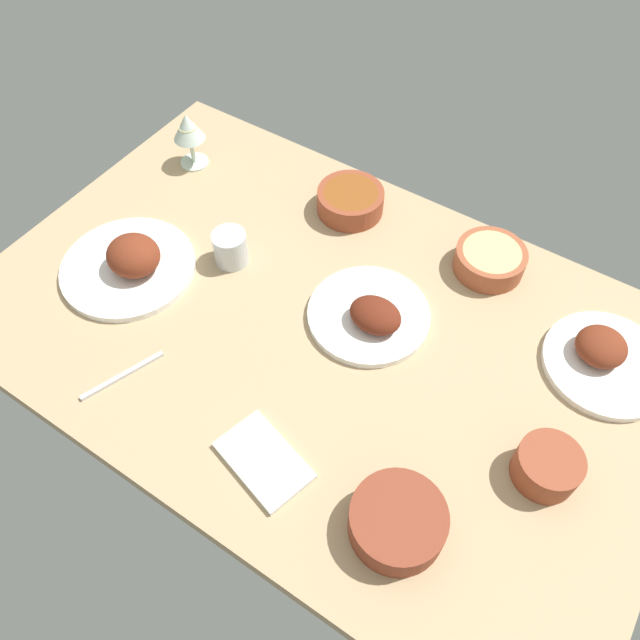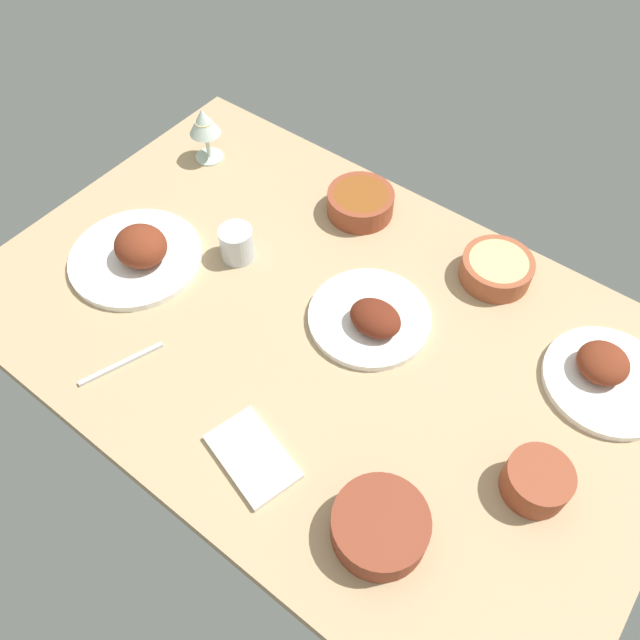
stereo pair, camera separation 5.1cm
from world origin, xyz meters
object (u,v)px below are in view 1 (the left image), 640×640
at_px(bowl_soup, 350,200).
at_px(fork_loose, 123,376).
at_px(plate_far_side, 130,263).
at_px(wine_glass, 188,130).
at_px(bowl_sauce, 548,466).
at_px(folded_napkin, 264,460).
at_px(water_tumbler, 230,248).
at_px(bowl_potatoes, 490,259).
at_px(plate_center_main, 371,315).
at_px(plate_near_viewer, 605,358).
at_px(bowl_pasta, 398,521).

height_order(bowl_soup, fork_loose, bowl_soup).
relative_size(plate_far_side, wine_glass, 2.06).
distance_m(bowl_sauce, folded_napkin, 0.48).
height_order(wine_glass, water_tumbler, wine_glass).
bearing_deg(plate_far_side, wine_glass, 109.02).
bearing_deg(folded_napkin, water_tumbler, 134.67).
bearing_deg(fork_loose, plate_far_side, -120.68).
bearing_deg(bowl_soup, water_tumbler, -115.85).
distance_m(wine_glass, fork_loose, 0.63).
bearing_deg(bowl_potatoes, bowl_soup, -178.28).
height_order(plate_far_side, fork_loose, plate_far_side).
distance_m(plate_center_main, bowl_sauce, 0.43).
bearing_deg(plate_center_main, water_tumbler, -175.86).
bearing_deg(plate_near_viewer, wine_glass, 178.73).
bearing_deg(fork_loose, bowl_soup, -171.05).
bearing_deg(plate_far_side, bowl_potatoes, 33.89).
distance_m(bowl_potatoes, bowl_soup, 0.34).
bearing_deg(plate_near_viewer, plate_center_main, -159.85).
relative_size(water_tumbler, folded_napkin, 0.46).
xyz_separation_m(bowl_pasta, folded_napkin, (-0.25, -0.03, -0.03)).
bearing_deg(fork_loose, plate_center_main, 159.02).
relative_size(plate_far_side, water_tumbler, 3.75).
height_order(plate_center_main, wine_glass, wine_glass).
bearing_deg(folded_napkin, bowl_pasta, 5.89).
bearing_deg(water_tumbler, bowl_soup, 64.15).
bearing_deg(plate_near_viewer, plate_far_side, -160.69).
bearing_deg(folded_napkin, wine_glass, 138.50).
bearing_deg(water_tumbler, plate_far_side, -138.26).
distance_m(plate_near_viewer, bowl_soup, 0.64).
height_order(bowl_pasta, wine_glass, wine_glass).
bearing_deg(plate_near_viewer, water_tumbler, -166.66).
distance_m(bowl_potatoes, wine_glass, 0.76).
relative_size(plate_center_main, fork_loose, 1.46).
distance_m(wine_glass, folded_napkin, 0.83).
xyz_separation_m(plate_near_viewer, bowl_potatoes, (-0.29, 0.10, 0.01)).
distance_m(plate_near_viewer, water_tumbler, 0.79).
distance_m(plate_center_main, wine_glass, 0.65).
distance_m(plate_near_viewer, folded_napkin, 0.67).
bearing_deg(bowl_sauce, folded_napkin, -149.29).
relative_size(plate_near_viewer, folded_napkin, 1.46).
distance_m(bowl_soup, water_tumbler, 0.31).
height_order(bowl_soup, bowl_pasta, bowl_pasta).
relative_size(bowl_potatoes, bowl_soup, 0.98).
bearing_deg(bowl_potatoes, bowl_sauce, -54.19).
relative_size(bowl_pasta, water_tumbler, 2.06).
bearing_deg(wine_glass, folded_napkin, -41.50).
bearing_deg(plate_far_side, bowl_pasta, -13.10).
relative_size(bowl_sauce, bowl_pasta, 0.71).
xyz_separation_m(plate_center_main, water_tumbler, (-0.34, -0.02, 0.02)).
bearing_deg(wine_glass, bowl_soup, 9.71).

